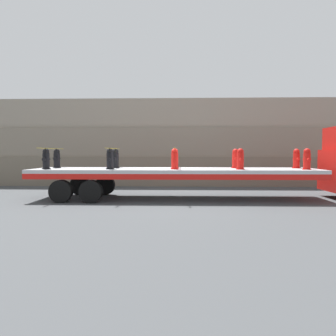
{
  "coord_description": "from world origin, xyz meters",
  "views": [
    {
      "loc": [
        0.17,
        -12.75,
        1.79
      ],
      "look_at": [
        -0.27,
        0.0,
        1.21
      ],
      "focal_mm": 35.0,
      "sensor_mm": 36.0,
      "label": 1
    }
  ],
  "objects_px": {
    "flatbed_trailer": "(159,174)",
    "fire_hydrant_red_near_4": "(307,159)",
    "fire_hydrant_red_near_3": "(240,159)",
    "fire_hydrant_red_far_4": "(296,159)",
    "fire_hydrant_black_near_0": "(46,159)",
    "fire_hydrant_black_far_1": "(116,159)",
    "fire_hydrant_black_near_1": "(110,159)",
    "fire_hydrant_red_far_3": "(235,159)",
    "fire_hydrant_red_near_2": "(175,159)",
    "fire_hydrant_red_far_2": "(175,159)",
    "fire_hydrant_black_far_0": "(57,159)"
  },
  "relations": [
    {
      "from": "flatbed_trailer",
      "to": "fire_hydrant_red_near_4",
      "type": "relative_size",
      "value": 13.97
    },
    {
      "from": "fire_hydrant_red_near_3",
      "to": "fire_hydrant_red_far_4",
      "type": "height_order",
      "value": "same"
    },
    {
      "from": "fire_hydrant_black_near_0",
      "to": "fire_hydrant_black_far_1",
      "type": "xyz_separation_m",
      "value": [
        2.43,
        1.08,
        0.0
      ]
    },
    {
      "from": "fire_hydrant_black_near_1",
      "to": "fire_hydrant_red_near_4",
      "type": "bearing_deg",
      "value": 0.0
    },
    {
      "from": "fire_hydrant_black_near_0",
      "to": "fire_hydrant_red_far_3",
      "type": "bearing_deg",
      "value": 8.43
    },
    {
      "from": "fire_hydrant_red_near_2",
      "to": "fire_hydrant_red_near_4",
      "type": "height_order",
      "value": "same"
    },
    {
      "from": "fire_hydrant_red_near_2",
      "to": "fire_hydrant_black_near_1",
      "type": "bearing_deg",
      "value": 180.0
    },
    {
      "from": "flatbed_trailer",
      "to": "fire_hydrant_red_far_2",
      "type": "height_order",
      "value": "fire_hydrant_red_far_2"
    },
    {
      "from": "fire_hydrant_black_near_0",
      "to": "fire_hydrant_red_far_3",
      "type": "xyz_separation_m",
      "value": [
        7.3,
        1.08,
        0.0
      ]
    },
    {
      "from": "flatbed_trailer",
      "to": "fire_hydrant_black_near_1",
      "type": "xyz_separation_m",
      "value": [
        -1.83,
        -0.54,
        0.58
      ]
    },
    {
      "from": "fire_hydrant_red_far_2",
      "to": "fire_hydrant_red_near_4",
      "type": "xyz_separation_m",
      "value": [
        4.87,
        -1.08,
        0.0
      ]
    },
    {
      "from": "fire_hydrant_black_far_1",
      "to": "fire_hydrant_red_near_4",
      "type": "xyz_separation_m",
      "value": [
        7.3,
        -1.08,
        0.0
      ]
    },
    {
      "from": "fire_hydrant_red_near_2",
      "to": "fire_hydrant_red_near_4",
      "type": "relative_size",
      "value": 1.0
    },
    {
      "from": "fire_hydrant_red_near_2",
      "to": "fire_hydrant_red_far_4",
      "type": "xyz_separation_m",
      "value": [
        4.87,
        1.08,
        0.0
      ]
    },
    {
      "from": "fire_hydrant_black_far_0",
      "to": "fire_hydrant_red_far_2",
      "type": "xyz_separation_m",
      "value": [
        4.87,
        0.0,
        0.0
      ]
    },
    {
      "from": "fire_hydrant_black_far_1",
      "to": "fire_hydrant_red_far_3",
      "type": "bearing_deg",
      "value": 0.0
    },
    {
      "from": "fire_hydrant_red_near_3",
      "to": "fire_hydrant_red_far_3",
      "type": "xyz_separation_m",
      "value": [
        0.0,
        1.08,
        0.0
      ]
    },
    {
      "from": "fire_hydrant_red_near_3",
      "to": "fire_hydrant_red_far_3",
      "type": "bearing_deg",
      "value": 90.0
    },
    {
      "from": "fire_hydrant_black_near_0",
      "to": "fire_hydrant_red_far_2",
      "type": "xyz_separation_m",
      "value": [
        4.87,
        1.08,
        0.0
      ]
    },
    {
      "from": "fire_hydrant_red_near_4",
      "to": "fire_hydrant_red_far_4",
      "type": "xyz_separation_m",
      "value": [
        0.0,
        1.08,
        0.0
      ]
    },
    {
      "from": "fire_hydrant_red_near_2",
      "to": "fire_hydrant_red_far_4",
      "type": "bearing_deg",
      "value": 12.53
    },
    {
      "from": "fire_hydrant_red_near_3",
      "to": "fire_hydrant_red_far_3",
      "type": "distance_m",
      "value": 1.08
    },
    {
      "from": "fire_hydrant_black_near_0",
      "to": "fire_hydrant_black_far_0",
      "type": "bearing_deg",
      "value": 90.0
    },
    {
      "from": "fire_hydrant_red_near_3",
      "to": "fire_hydrant_red_near_4",
      "type": "relative_size",
      "value": 1.0
    },
    {
      "from": "fire_hydrant_black_far_1",
      "to": "fire_hydrant_red_far_4",
      "type": "bearing_deg",
      "value": 0.0
    },
    {
      "from": "fire_hydrant_black_near_0",
      "to": "fire_hydrant_red_near_4",
      "type": "height_order",
      "value": "same"
    },
    {
      "from": "flatbed_trailer",
      "to": "fire_hydrant_red_near_3",
      "type": "height_order",
      "value": "fire_hydrant_red_near_3"
    },
    {
      "from": "fire_hydrant_red_far_2",
      "to": "fire_hydrant_red_near_2",
      "type": "bearing_deg",
      "value": -90.0
    },
    {
      "from": "fire_hydrant_red_near_3",
      "to": "fire_hydrant_red_far_4",
      "type": "relative_size",
      "value": 1.0
    },
    {
      "from": "fire_hydrant_red_far_3",
      "to": "fire_hydrant_red_near_4",
      "type": "height_order",
      "value": "same"
    },
    {
      "from": "fire_hydrant_red_far_3",
      "to": "fire_hydrant_red_near_4",
      "type": "distance_m",
      "value": 2.66
    },
    {
      "from": "fire_hydrant_black_far_0",
      "to": "fire_hydrant_black_far_1",
      "type": "relative_size",
      "value": 1.0
    },
    {
      "from": "flatbed_trailer",
      "to": "fire_hydrant_black_near_0",
      "type": "xyz_separation_m",
      "value": [
        -4.26,
        -0.54,
        0.58
      ]
    },
    {
      "from": "flatbed_trailer",
      "to": "fire_hydrant_red_near_4",
      "type": "bearing_deg",
      "value": -5.64
    },
    {
      "from": "flatbed_trailer",
      "to": "fire_hydrant_black_near_0",
      "type": "distance_m",
      "value": 4.34
    },
    {
      "from": "fire_hydrant_black_far_0",
      "to": "fire_hydrant_black_far_1",
      "type": "height_order",
      "value": "same"
    },
    {
      "from": "flatbed_trailer",
      "to": "fire_hydrant_red_near_4",
      "type": "distance_m",
      "value": 5.53
    },
    {
      "from": "fire_hydrant_black_far_0",
      "to": "fire_hydrant_red_near_3",
      "type": "bearing_deg",
      "value": -8.43
    },
    {
      "from": "fire_hydrant_black_far_0",
      "to": "fire_hydrant_black_far_1",
      "type": "xyz_separation_m",
      "value": [
        2.43,
        0.0,
        0.0
      ]
    },
    {
      "from": "fire_hydrant_black_far_1",
      "to": "fire_hydrant_red_near_3",
      "type": "relative_size",
      "value": 1.0
    },
    {
      "from": "fire_hydrant_black_far_0",
      "to": "fire_hydrant_red_near_4",
      "type": "height_order",
      "value": "same"
    },
    {
      "from": "fire_hydrant_black_near_1",
      "to": "fire_hydrant_red_far_4",
      "type": "height_order",
      "value": "same"
    },
    {
      "from": "fire_hydrant_black_near_1",
      "to": "fire_hydrant_red_near_2",
      "type": "height_order",
      "value": "same"
    },
    {
      "from": "fire_hydrant_black_near_0",
      "to": "fire_hydrant_black_near_1",
      "type": "bearing_deg",
      "value": 0.0
    },
    {
      "from": "fire_hydrant_black_far_1",
      "to": "fire_hydrant_red_near_2",
      "type": "height_order",
      "value": "same"
    },
    {
      "from": "flatbed_trailer",
      "to": "fire_hydrant_red_far_4",
      "type": "distance_m",
      "value": 5.53
    },
    {
      "from": "fire_hydrant_red_far_2",
      "to": "fire_hydrant_red_far_3",
      "type": "bearing_deg",
      "value": 0.0
    },
    {
      "from": "flatbed_trailer",
      "to": "fire_hydrant_black_far_1",
      "type": "relative_size",
      "value": 13.97
    },
    {
      "from": "fire_hydrant_black_near_0",
      "to": "fire_hydrant_red_far_4",
      "type": "height_order",
      "value": "same"
    },
    {
      "from": "flatbed_trailer",
      "to": "fire_hydrant_red_near_2",
      "type": "bearing_deg",
      "value": -41.77
    }
  ]
}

